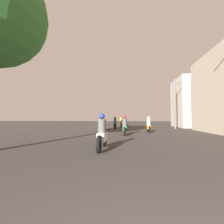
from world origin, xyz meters
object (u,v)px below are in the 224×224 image
object	(u,v)px
motorcycle_black	(115,124)
utility_pole_far	(175,102)
building_right_far	(195,103)
motorcycle_white	(102,135)
motorcycle_green	(125,127)
motorcycle_yellow	(121,123)
motorcycle_blue	(126,122)
motorcycle_orange	(149,126)

from	to	relation	value
motorcycle_black	utility_pole_far	size ratio (longest dim) A/B	0.31
building_right_far	utility_pole_far	bearing A→B (deg)	-136.38
motorcycle_white	motorcycle_black	bearing A→B (deg)	93.81
motorcycle_green	utility_pole_far	xyz separation A→B (m)	(5.89, 7.34, 2.61)
motorcycle_white	building_right_far	size ratio (longest dim) A/B	0.28
motorcycle_black	motorcycle_yellow	xyz separation A→B (m)	(0.54, 3.70, 0.06)
motorcycle_white	motorcycle_blue	bearing A→B (deg)	89.46
motorcycle_black	utility_pole_far	xyz separation A→B (m)	(7.19, 1.29, 2.62)
motorcycle_blue	building_right_far	world-z (taller)	building_right_far
motorcycle_white	building_right_far	bearing A→B (deg)	58.65
motorcycle_green	motorcycle_yellow	bearing A→B (deg)	94.87
motorcycle_green	motorcycle_blue	size ratio (longest dim) A/B	1.05
motorcycle_yellow	building_right_far	distance (m)	10.88
motorcycle_green	building_right_far	distance (m)	14.90
motorcycle_blue	utility_pole_far	bearing A→B (deg)	-40.64
building_right_far	motorcycle_orange	bearing A→B (deg)	-131.77
motorcycle_white	motorcycle_green	distance (m)	5.48
motorcycle_white	utility_pole_far	world-z (taller)	utility_pole_far
motorcycle_yellow	motorcycle_black	bearing A→B (deg)	-103.18
motorcycle_green	motorcycle_orange	xyz separation A→B (m)	(2.11, 2.47, -0.03)
building_right_far	motorcycle_white	bearing A→B (deg)	-122.58
motorcycle_black	motorcycle_white	bearing A→B (deg)	-87.04
motorcycle_orange	motorcycle_yellow	bearing A→B (deg)	103.81
building_right_far	utility_pole_far	xyz separation A→B (m)	(-3.79, -3.62, -0.26)
building_right_far	motorcycle_blue	bearing A→B (deg)	162.61
motorcycle_green	motorcycle_blue	distance (m)	14.05
motorcycle_green	utility_pole_far	bearing A→B (deg)	51.68
motorcycle_yellow	building_right_far	world-z (taller)	building_right_far
motorcycle_orange	motorcycle_blue	distance (m)	11.80
motorcycle_black	building_right_far	xyz separation A→B (m)	(10.99, 4.90, 2.88)
building_right_far	motorcycle_black	bearing A→B (deg)	-155.96
motorcycle_black	utility_pole_far	bearing A→B (deg)	10.53
motorcycle_orange	motorcycle_black	bearing A→B (deg)	125.91
motorcycle_orange	building_right_far	bearing A→B (deg)	40.55
motorcycle_black	motorcycle_blue	bearing A→B (deg)	82.41
motorcycle_orange	motorcycle_black	world-z (taller)	motorcycle_black
motorcycle_white	motorcycle_yellow	world-z (taller)	motorcycle_yellow
building_right_far	utility_pole_far	distance (m)	5.25
motorcycle_black	utility_pole_far	world-z (taller)	utility_pole_far
utility_pole_far	motorcycle_orange	bearing A→B (deg)	-127.85
motorcycle_green	motorcycle_black	size ratio (longest dim) A/B	1.04
motorcycle_orange	motorcycle_blue	world-z (taller)	motorcycle_blue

